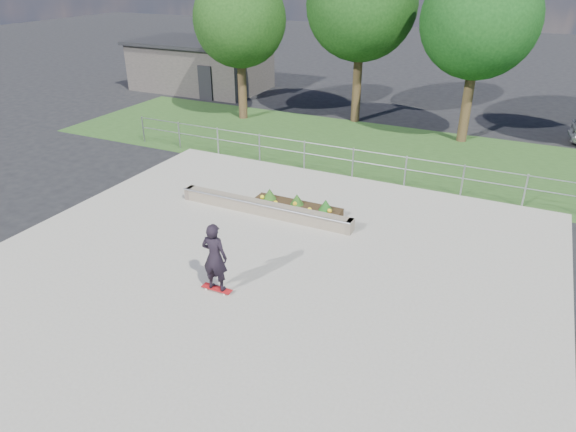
# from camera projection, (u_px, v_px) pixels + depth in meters

# --- Properties ---
(ground) EXTENTS (120.00, 120.00, 0.00)m
(ground) POSITION_uv_depth(u_px,v_px,m) (256.00, 275.00, 13.50)
(ground) COLOR black
(ground) RESTS_ON ground
(grass_verge) EXTENTS (30.00, 8.00, 0.02)m
(grass_verge) POSITION_uv_depth(u_px,v_px,m) (379.00, 151.00, 22.37)
(grass_verge) COLOR #24431B
(grass_verge) RESTS_ON ground
(concrete_slab) EXTENTS (15.00, 15.00, 0.06)m
(concrete_slab) POSITION_uv_depth(u_px,v_px,m) (256.00, 274.00, 13.49)
(concrete_slab) COLOR gray
(concrete_slab) RESTS_ON ground
(fence) EXTENTS (20.06, 0.06, 1.20)m
(fence) POSITION_uv_depth(u_px,v_px,m) (353.00, 159.00, 19.21)
(fence) COLOR gray
(fence) RESTS_ON ground
(building) EXTENTS (8.40, 5.40, 3.00)m
(building) POSITION_uv_depth(u_px,v_px,m) (201.00, 65.00, 32.82)
(building) COLOR #332F2D
(building) RESTS_ON ground
(tree_far_left) EXTENTS (4.55, 4.55, 7.15)m
(tree_far_left) POSITION_uv_depth(u_px,v_px,m) (240.00, 20.00, 24.96)
(tree_far_left) COLOR #382616
(tree_far_left) RESTS_ON ground
(tree_mid_left) EXTENTS (5.25, 5.25, 8.25)m
(tree_mid_left) POSITION_uv_depth(u_px,v_px,m) (362.00, 5.00, 24.09)
(tree_mid_left) COLOR #322314
(tree_mid_left) RESTS_ON ground
(tree_mid_right) EXTENTS (4.90, 4.90, 7.70)m
(tree_mid_right) POSITION_uv_depth(u_px,v_px,m) (480.00, 20.00, 21.30)
(tree_mid_right) COLOR #372816
(tree_mid_right) RESTS_ON ground
(grind_ledge) EXTENTS (6.00, 0.44, 0.43)m
(grind_ledge) POSITION_uv_depth(u_px,v_px,m) (264.00, 208.00, 16.53)
(grind_ledge) COLOR #695C4D
(grind_ledge) RESTS_ON concrete_slab
(planter_bed) EXTENTS (3.00, 1.20, 0.61)m
(planter_bed) POSITION_uv_depth(u_px,v_px,m) (294.00, 208.00, 16.57)
(planter_bed) COLOR black
(planter_bed) RESTS_ON concrete_slab
(skateboarder) EXTENTS (0.80, 0.48, 1.87)m
(skateboarder) POSITION_uv_depth(u_px,v_px,m) (215.00, 257.00, 12.30)
(skateboarder) COLOR silver
(skateboarder) RESTS_ON concrete_slab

